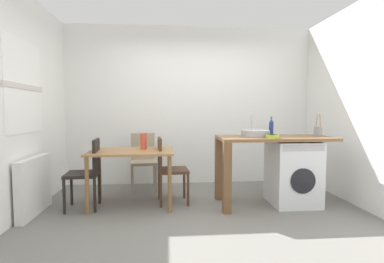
% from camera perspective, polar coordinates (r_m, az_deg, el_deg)
% --- Properties ---
extents(ground_plane, '(5.46, 5.46, 0.00)m').
position_cam_1_polar(ground_plane, '(3.62, 1.85, -16.38)').
color(ground_plane, slate).
extents(wall_back, '(4.60, 0.10, 2.70)m').
position_cam_1_polar(wall_back, '(5.14, -0.42, 5.00)').
color(wall_back, white).
rests_on(wall_back, ground_plane).
extents(wall_window_side, '(0.12, 3.80, 2.70)m').
position_cam_1_polar(wall_window_side, '(3.80, -32.39, 4.75)').
color(wall_window_side, white).
rests_on(wall_window_side, ground_plane).
extents(wall_counter_side, '(0.10, 3.80, 2.70)m').
position_cam_1_polar(wall_counter_side, '(4.23, 32.33, 4.59)').
color(wall_counter_side, white).
rests_on(wall_counter_side, ground_plane).
extents(radiator, '(0.10, 0.80, 0.70)m').
position_cam_1_polar(radiator, '(4.12, -28.31, -9.28)').
color(radiator, white).
rests_on(radiator, ground_plane).
extents(dining_table, '(1.10, 0.76, 0.74)m').
position_cam_1_polar(dining_table, '(4.00, -11.63, -4.95)').
color(dining_table, '#9E7042').
rests_on(dining_table, ground_plane).
extents(chair_person_seat, '(0.43, 0.43, 0.90)m').
position_cam_1_polar(chair_person_seat, '(4.04, -19.53, -6.99)').
color(chair_person_seat, black).
rests_on(chair_person_seat, ground_plane).
extents(chair_opposite, '(0.43, 0.43, 0.90)m').
position_cam_1_polar(chair_opposite, '(4.04, -4.77, -6.75)').
color(chair_opposite, '#4C3323').
rests_on(chair_opposite, ground_plane).
extents(chair_spare_by_wall, '(0.45, 0.45, 0.90)m').
position_cam_1_polar(chair_spare_by_wall, '(4.78, -9.43, -5.12)').
color(chair_spare_by_wall, gray).
rests_on(chair_spare_by_wall, ground_plane).
extents(kitchen_counter, '(1.50, 0.68, 0.92)m').
position_cam_1_polar(kitchen_counter, '(4.01, 12.87, -3.25)').
color(kitchen_counter, brown).
rests_on(kitchen_counter, ground_plane).
extents(washing_machine, '(0.60, 0.61, 0.86)m').
position_cam_1_polar(washing_machine, '(4.23, 18.98, -7.54)').
color(washing_machine, silver).
rests_on(washing_machine, ground_plane).
extents(sink_basin, '(0.38, 0.38, 0.09)m').
position_cam_1_polar(sink_basin, '(3.98, 12.21, -0.36)').
color(sink_basin, '#9EA0A5').
rests_on(sink_basin, kitchen_counter).
extents(tap, '(0.02, 0.02, 0.28)m').
position_cam_1_polar(tap, '(4.14, 11.50, 1.14)').
color(tap, '#B2B2B7').
rests_on(tap, kitchen_counter).
extents(bottle_tall_green, '(0.06, 0.06, 0.26)m').
position_cam_1_polar(bottle_tall_green, '(4.18, 15.13, 0.80)').
color(bottle_tall_green, navy).
rests_on(bottle_tall_green, kitchen_counter).
extents(mixing_bowl, '(0.17, 0.17, 0.05)m').
position_cam_1_polar(mixing_bowl, '(3.84, 15.33, -0.85)').
color(mixing_bowl, '#A8C63D').
rests_on(mixing_bowl, kitchen_counter).
extents(utensil_crock, '(0.11, 0.11, 0.30)m').
position_cam_1_polar(utensil_crock, '(4.37, 23.29, 0.11)').
color(utensil_crock, gray).
rests_on(utensil_crock, kitchen_counter).
extents(vase, '(0.09, 0.09, 0.22)m').
position_cam_1_polar(vase, '(4.06, -9.40, -1.86)').
color(vase, '#D84C38').
rests_on(vase, dining_table).
extents(scissors, '(0.15, 0.06, 0.01)m').
position_cam_1_polar(scissors, '(3.95, 15.57, -1.04)').
color(scissors, '#B2B2B7').
rests_on(scissors, kitchen_counter).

